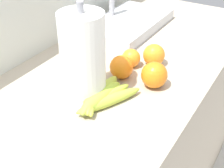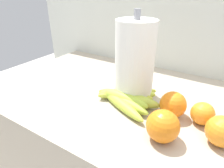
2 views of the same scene
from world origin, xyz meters
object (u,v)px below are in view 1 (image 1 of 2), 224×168
orange_front (154,75)px  paper_towel_roll (83,57)px  orange_far_right (131,58)px  orange_back_left (154,55)px  orange_right (121,67)px  banana_bunch (98,96)px  sink_basin (128,23)px

orange_front → paper_towel_roll: bearing=135.5°
paper_towel_roll → orange_far_right: bearing=-7.8°
orange_back_left → orange_front: orange_front is taller
orange_front → orange_right: bearing=93.6°
banana_bunch → paper_towel_roll: bearing=85.9°
sink_basin → orange_back_left: bearing=-135.5°
orange_right → orange_front: size_ratio=0.94×
orange_back_left → sink_basin: size_ratio=0.18×
banana_bunch → sink_basin: (0.52, 0.19, 0.01)m
orange_far_right → paper_towel_roll: size_ratio=0.22×
orange_back_left → orange_front: bearing=-154.5°
orange_back_left → orange_right: orange_right is taller
orange_back_left → orange_right: (-0.13, 0.05, 0.00)m
banana_bunch → paper_towel_roll: paper_towel_roll is taller
paper_towel_roll → sink_basin: size_ratio=0.68×
orange_far_right → sink_basin: size_ratio=0.15×
orange_right → paper_towel_roll: size_ratio=0.27×
orange_back_left → orange_right: size_ratio=0.98×
banana_bunch → orange_right: (0.15, 0.01, 0.02)m
orange_far_right → paper_towel_roll: (-0.23, 0.03, 0.10)m
orange_front → sink_basin: size_ratio=0.19×
orange_right → banana_bunch: bearing=-176.1°
banana_bunch → orange_front: 0.19m
orange_right → sink_basin: (0.37, 0.18, -0.01)m
orange_far_right → orange_back_left: bearing=-50.0°
orange_far_right → orange_back_left: (0.05, -0.06, 0.01)m
banana_bunch → orange_far_right: 0.23m
orange_far_right → orange_front: bearing=-121.4°
orange_right → orange_back_left: bearing=-21.8°
orange_back_left → orange_front: size_ratio=0.92×
orange_far_right → orange_back_left: 0.08m
orange_front → sink_basin: sink_basin is taller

